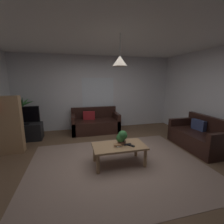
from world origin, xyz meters
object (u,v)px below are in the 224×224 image
object	(u,v)px
remote_on_table_0	(127,144)
remote_on_table_1	(131,145)
book_on_table_1	(118,145)
couch_right_side	(199,138)
pendant_lamp	(120,61)
tv	(24,115)
tv_stand	(26,132)
potted_palm_corner	(22,118)
book_on_table_0	(118,146)
coffee_table	(119,148)
potted_plant_on_table	(122,137)
couch_under_window	(95,124)
bookshelf_corner	(6,125)

from	to	relation	value
remote_on_table_0	remote_on_table_1	size ratio (longest dim) A/B	1.00
book_on_table_1	couch_right_side	bearing A→B (deg)	8.12
pendant_lamp	tv	bearing A→B (deg)	139.52
couch_right_side	tv_stand	world-z (taller)	couch_right_side
tv_stand	potted_palm_corner	size ratio (longest dim) A/B	0.67
couch_right_side	book_on_table_0	xyz separation A→B (m)	(-2.31, -0.33, 0.16)
couch_right_side	pendant_lamp	distance (m)	2.94
coffee_table	potted_palm_corner	world-z (taller)	potted_palm_corner
remote_on_table_0	potted_plant_on_table	bearing A→B (deg)	-123.39
couch_under_window	potted_plant_on_table	bearing A→B (deg)	-83.65
couch_right_side	remote_on_table_0	world-z (taller)	couch_right_side
book_on_table_0	bookshelf_corner	distance (m)	2.73
remote_on_table_0	tv_stand	xyz separation A→B (m)	(-2.46, 2.00, -0.18)
book_on_table_1	pendant_lamp	bearing A→B (deg)	47.12
remote_on_table_1	potted_plant_on_table	size ratio (longest dim) A/B	0.52
couch_under_window	coffee_table	size ratio (longest dim) A/B	1.45
tv	book_on_table_1	bearing A→B (deg)	-41.67
tv_stand	pendant_lamp	size ratio (longest dim) A/B	1.54
book_on_table_1	pendant_lamp	distance (m)	1.65
bookshelf_corner	book_on_table_1	bearing A→B (deg)	-26.04
couch_under_window	couch_right_side	bearing A→B (deg)	-38.63
tv_stand	couch_right_side	bearing A→B (deg)	-20.27
coffee_table	tv	world-z (taller)	tv
remote_on_table_1	potted_palm_corner	world-z (taller)	potted_palm_corner
potted_plant_on_table	tv_stand	size ratio (longest dim) A/B	0.34
couch_under_window	potted_palm_corner	xyz separation A→B (m)	(-2.29, 0.14, 0.31)
remote_on_table_0	bookshelf_corner	world-z (taller)	bookshelf_corner
potted_palm_corner	couch_right_side	bearing A→B (deg)	-23.99
coffee_table	book_on_table_1	distance (m)	0.12
book_on_table_1	remote_on_table_0	xyz separation A→B (m)	(0.22, 0.02, -0.03)
remote_on_table_0	couch_right_side	bearing A→B (deg)	90.26
tv_stand	tv	world-z (taller)	tv
book_on_table_0	remote_on_table_1	xyz separation A→B (m)	(0.26, -0.05, -0.00)
book_on_table_0	potted_palm_corner	distance (m)	3.46
bookshelf_corner	remote_on_table_1	bearing A→B (deg)	-24.64
tv	pendant_lamp	bearing A→B (deg)	-40.48
couch_right_side	book_on_table_1	size ratio (longest dim) A/B	9.70
couch_right_side	book_on_table_1	xyz separation A→B (m)	(-2.32, -0.33, 0.18)
remote_on_table_1	bookshelf_corner	size ratio (longest dim) A/B	0.11
book_on_table_0	potted_plant_on_table	bearing A→B (deg)	38.20
couch_right_side	tv_stand	size ratio (longest dim) A/B	1.66
couch_under_window	book_on_table_0	bearing A→B (deg)	-86.17
book_on_table_1	potted_plant_on_table	size ratio (longest dim) A/B	0.50
book_on_table_1	tv_stand	bearing A→B (deg)	138.02
bookshelf_corner	potted_palm_corner	bearing A→B (deg)	89.99
bookshelf_corner	book_on_table_0	bearing A→B (deg)	-25.99
coffee_table	tv	bearing A→B (deg)	139.52
coffee_table	remote_on_table_0	size ratio (longest dim) A/B	6.86
coffee_table	potted_plant_on_table	bearing A→B (deg)	21.72
tv_stand	potted_palm_corner	bearing A→B (deg)	113.42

